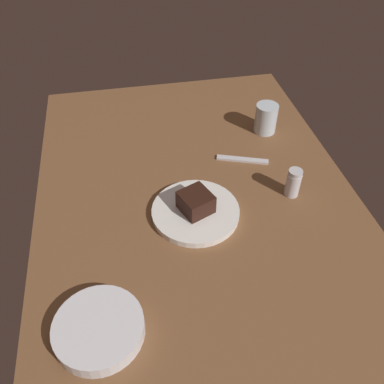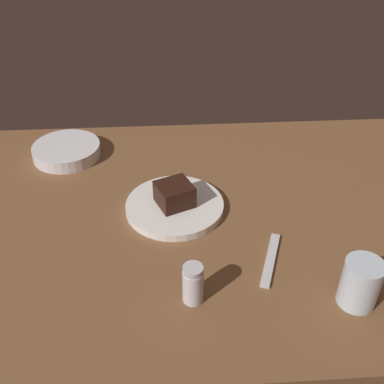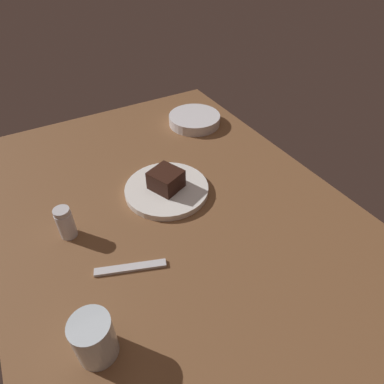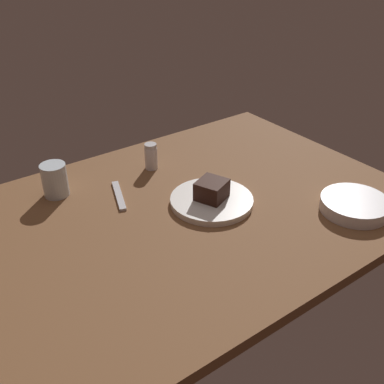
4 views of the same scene
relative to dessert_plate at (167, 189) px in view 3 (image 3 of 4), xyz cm
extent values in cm
cube|color=brown|center=(-7.72, 1.77, -2.35)|extent=(120.00, 84.00, 3.00)
cylinder|color=white|center=(0.00, 0.00, 0.00)|extent=(22.17, 22.17, 1.69)
cube|color=black|center=(-0.02, 0.04, 3.39)|extent=(9.64, 9.50, 5.08)
cylinder|color=silver|center=(-2.37, 26.46, 2.58)|extent=(3.82, 3.82, 6.86)
cylinder|color=silver|center=(-2.37, 26.46, 6.61)|extent=(3.63, 3.63, 1.20)
cylinder|color=silver|center=(-31.59, 28.77, 3.77)|extent=(6.91, 6.91, 9.22)
cylinder|color=silver|center=(27.79, -24.69, 0.82)|extent=(17.70, 17.70, 3.34)
cube|color=silver|center=(-18.36, 17.71, -0.50)|extent=(6.82, 14.71, 0.70)
camera|label=1|loc=(68.56, -14.34, 73.55)|focal=37.65mm
camera|label=2|loc=(1.43, 82.54, 64.42)|focal=43.30mm
camera|label=3|loc=(-60.93, 27.20, 56.95)|focal=30.78mm
camera|label=4|loc=(-66.56, -82.00, 66.46)|focal=43.75mm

